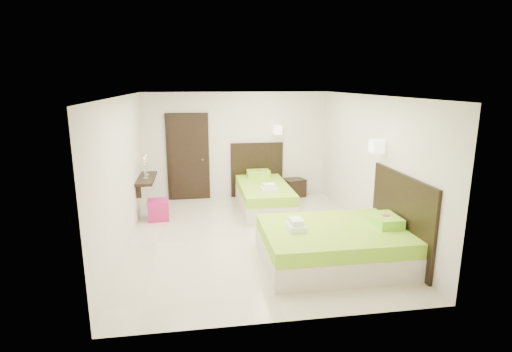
{
  "coord_description": "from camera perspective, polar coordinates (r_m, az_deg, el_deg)",
  "views": [
    {
      "loc": [
        -1.02,
        -6.95,
        2.84
      ],
      "look_at": [
        0.1,
        0.3,
        1.1
      ],
      "focal_mm": 28.0,
      "sensor_mm": 36.0,
      "label": 1
    }
  ],
  "objects": [
    {
      "name": "bed_single",
      "position": [
        9.17,
        1.08,
        -2.57
      ],
      "size": [
        1.31,
        2.18,
        1.8
      ],
      "color": "beige",
      "rests_on": "ground"
    },
    {
      "name": "door",
      "position": [
        9.82,
        -9.69,
        2.64
      ],
      "size": [
        1.02,
        0.15,
        2.14
      ],
      "color": "black",
      "rests_on": "ground"
    },
    {
      "name": "floor",
      "position": [
        7.58,
        -0.41,
        -8.67
      ],
      "size": [
        5.5,
        5.5,
        0.0
      ],
      "primitive_type": "plane",
      "color": "beige",
      "rests_on": "ground"
    },
    {
      "name": "console_shelf",
      "position": [
        8.85,
        -15.44,
        -0.37
      ],
      "size": [
        0.35,
        1.2,
        0.78
      ],
      "color": "black",
      "rests_on": "ground"
    },
    {
      "name": "bed_double",
      "position": [
        6.59,
        11.68,
        -9.34
      ],
      "size": [
        2.27,
        1.93,
        1.87
      ],
      "color": "beige",
      "rests_on": "ground"
    },
    {
      "name": "nightstand",
      "position": [
        10.16,
        5.37,
        -1.64
      ],
      "size": [
        0.62,
        0.58,
        0.45
      ],
      "primitive_type": "cube",
      "rotation": [
        0.0,
        0.0,
        0.31
      ],
      "color": "black",
      "rests_on": "ground"
    },
    {
      "name": "ottoman",
      "position": [
        8.66,
        -13.76,
        -4.72
      ],
      "size": [
        0.45,
        0.45,
        0.42
      ],
      "primitive_type": "cube",
      "rotation": [
        0.0,
        0.0,
        0.06
      ],
      "color": "#A31554",
      "rests_on": "ground"
    }
  ]
}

